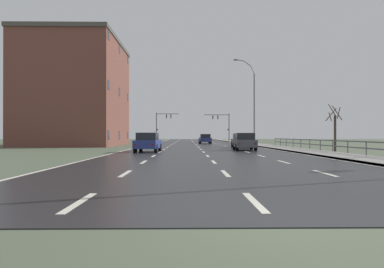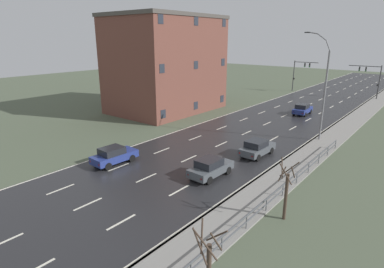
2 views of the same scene
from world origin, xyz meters
TOP-DOWN VIEW (x-y plane):
  - ground_plane at (0.00, 48.00)m, footprint 160.00×160.00m
  - road_asphalt_strip at (0.00, 59.99)m, footprint 14.00×120.00m
  - sidewalk_right at (8.43, 60.00)m, footprint 3.00×120.00m
  - guardrail at (9.85, 23.55)m, footprint 0.07×33.52m
  - street_lamp_midground at (7.42, 42.34)m, footprint 2.84×0.24m
  - traffic_signal_right at (6.54, 73.26)m, footprint 5.52×0.36m
  - traffic_signal_left at (-6.73, 73.17)m, footprint 4.91×0.36m
  - car_far_right at (-4.48, 23.93)m, footprint 1.98×4.18m
  - car_mid_centre at (1.63, 53.26)m, footprint 1.98×4.17m
  - car_near_left at (3.84, 27.06)m, footprint 1.96×4.17m
  - car_far_left at (4.51, 33.73)m, footprint 1.96×4.16m
  - brick_building at (-16.06, 43.20)m, footprint 11.67×16.33m
  - bare_tree_mid at (11.06, 24.81)m, footprint 1.12×1.25m

SIDE VIEW (x-z plane):
  - ground_plane at x=0.00m, z-range -0.12..0.00m
  - road_asphalt_strip at x=0.00m, z-range 0.00..0.02m
  - sidewalk_right at x=8.43m, z-range 0.00..0.12m
  - guardrail at x=9.85m, z-range 0.21..1.21m
  - car_far_right at x=-4.48m, z-range 0.02..1.59m
  - car_mid_centre at x=1.63m, z-range 0.02..1.59m
  - car_near_left at x=3.84m, z-range 0.02..1.59m
  - car_far_left at x=4.51m, z-range 0.02..1.59m
  - bare_tree_mid at x=11.06m, z-range -0.14..3.86m
  - traffic_signal_right at x=6.54m, z-range 1.17..7.26m
  - traffic_signal_left at x=-6.73m, z-range 1.15..7.43m
  - street_lamp_midground at x=7.42m, z-range -0.15..11.28m
  - brick_building at x=-16.06m, z-range 0.01..14.03m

